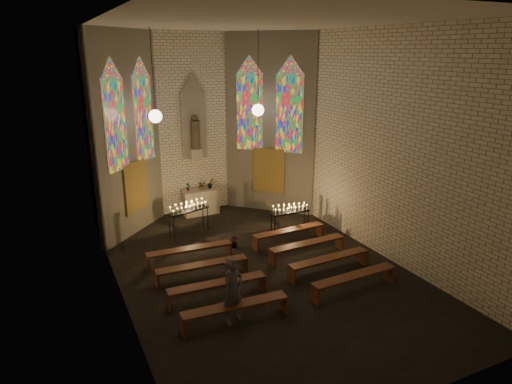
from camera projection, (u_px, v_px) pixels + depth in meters
floor at (260, 270)px, 13.68m from camera, size 12.00×12.00×0.00m
room at (217, 130)px, 15.47m from camera, size 8.22×12.43×7.00m
altar at (201, 202)px, 18.23m from camera, size 1.40×0.60×1.00m
flower_vase_left at (188, 187)px, 17.92m from camera, size 0.21×0.17×0.33m
flower_vase_center at (201, 185)px, 18.14m from camera, size 0.35×0.31×0.34m
flower_vase_right at (210, 183)px, 18.25m from camera, size 0.24×0.19×0.43m
aisle_flower_pot at (234, 241)px, 15.19m from camera, size 0.26×0.26×0.42m
votive_stand_left at (188, 208)px, 16.05m from camera, size 1.59×0.83×1.14m
votive_stand_right at (290, 210)px, 16.12m from camera, size 1.43×0.36×1.05m
pew_left_0 at (190, 251)px, 14.01m from camera, size 2.65×0.50×0.51m
pew_right_0 at (289, 232)px, 15.45m from camera, size 2.65×0.50×0.51m
pew_left_1 at (202, 267)px, 12.98m from camera, size 2.65×0.50×0.51m
pew_right_1 at (307, 245)px, 14.42m from camera, size 2.65×0.50×0.51m
pew_left_2 at (217, 285)px, 11.95m from camera, size 2.65×0.50×0.51m
pew_right_2 at (329, 260)px, 13.38m from camera, size 2.65×0.50×0.51m
pew_left_3 at (235, 308)px, 10.91m from camera, size 2.65×0.50×0.51m
pew_right_3 at (354, 278)px, 12.35m from camera, size 2.65×0.50×0.51m
visitor at (233, 291)px, 10.86m from camera, size 0.71×0.60×1.66m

